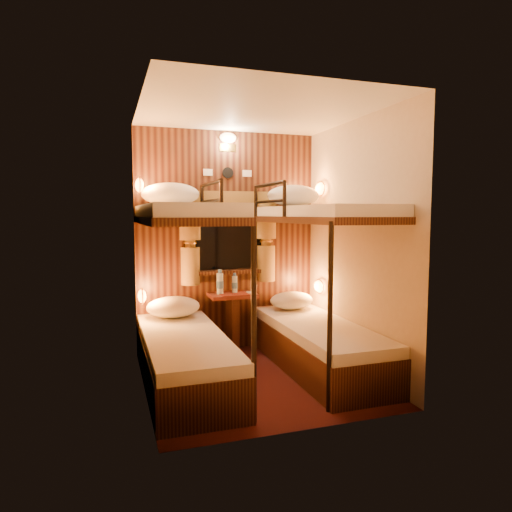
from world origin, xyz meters
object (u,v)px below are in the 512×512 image
object	(u,v)px
bottle_left	(220,283)
bunk_right	(319,312)
bunk_left	(184,322)
table	(232,315)
bottle_right	(235,284)

from	to	relation	value
bottle_left	bunk_right	bearing A→B (deg)	-45.34
bunk_left	bunk_right	size ratio (longest dim) A/B	1.00
bunk_right	bottle_left	distance (m)	1.13
bunk_right	table	distance (m)	1.02
table	bottle_right	world-z (taller)	bottle_right
bunk_left	bottle_left	world-z (taller)	bunk_left
bunk_right	bottle_right	size ratio (longest dim) A/B	8.76
bottle_left	bottle_right	size ratio (longest dim) A/B	1.22
bunk_right	bottle_right	xyz separation A→B (m)	(-0.62, 0.80, 0.18)
table	bottle_left	size ratio (longest dim) A/B	2.48
bunk_left	bottle_left	xyz separation A→B (m)	(0.51, 0.79, 0.21)
bunk_right	table	bearing A→B (deg)	129.67
table	bottle_left	bearing A→B (deg)	175.78
bottle_right	bunk_right	bearing A→B (deg)	-52.62
table	bottle_right	distance (m)	0.33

